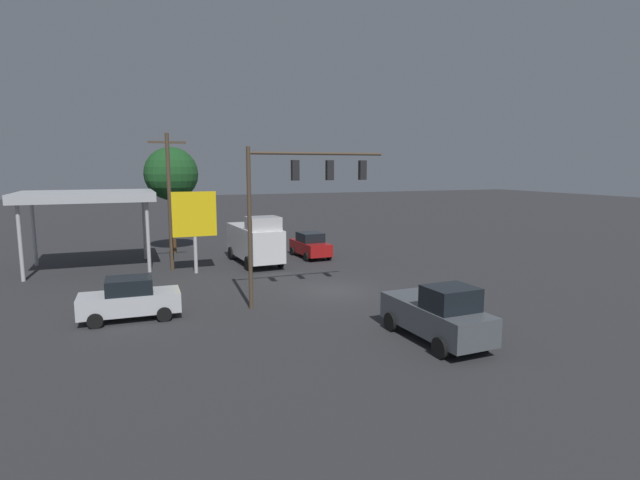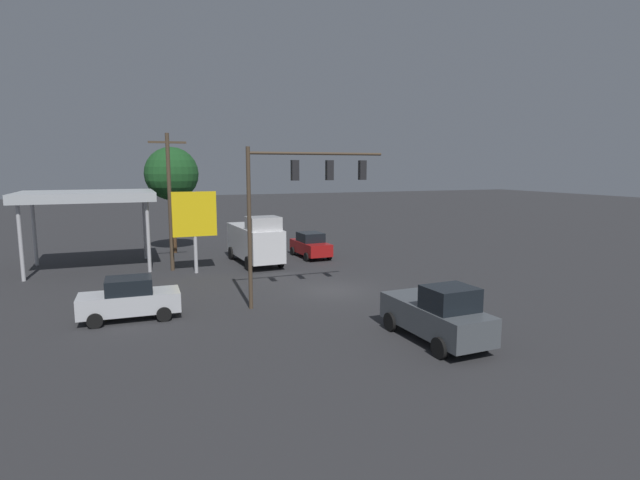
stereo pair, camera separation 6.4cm
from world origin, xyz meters
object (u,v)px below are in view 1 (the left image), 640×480
object	(u,v)px
price_sign	(194,217)
delivery_truck	(255,241)
sedan_far	(310,245)
sedan_waiting	(130,299)
pickup_parked	(438,314)
utility_pole	(169,199)
street_tree	(171,174)
traffic_signal_assembly	(299,189)

from	to	relation	value
price_sign	delivery_truck	world-z (taller)	price_sign
sedan_far	sedan_waiting	size ratio (longest dim) A/B	1.01
price_sign	pickup_parked	xyz separation A→B (m)	(-7.11, 16.85, -2.62)
sedan_waiting	utility_pole	bearing A→B (deg)	-103.53
pickup_parked	street_tree	size ratio (longest dim) A/B	0.62
pickup_parked	street_tree	world-z (taller)	street_tree
traffic_signal_assembly	utility_pole	bearing A→B (deg)	-64.38
utility_pole	pickup_parked	world-z (taller)	utility_pole
pickup_parked	utility_pole	bearing A→B (deg)	-157.11
traffic_signal_assembly	street_tree	distance (m)	18.70
sedan_far	sedan_waiting	bearing A→B (deg)	-50.73
pickup_parked	sedan_waiting	xyz separation A→B (m)	(11.33, -7.70, -0.16)
traffic_signal_assembly	price_sign	bearing A→B (deg)	-67.79
traffic_signal_assembly	price_sign	size ratio (longest dim) A/B	1.47
sedan_far	street_tree	bearing A→B (deg)	-124.91
sedan_waiting	price_sign	bearing A→B (deg)	-113.23
utility_pole	price_sign	world-z (taller)	utility_pole
traffic_signal_assembly	delivery_truck	size ratio (longest dim) A/B	1.14
delivery_truck	street_tree	world-z (taller)	street_tree
utility_pole	traffic_signal_assembly	bearing A→B (deg)	115.62
pickup_parked	street_tree	distance (m)	27.17
pickup_parked	sedan_far	bearing A→B (deg)	172.44
traffic_signal_assembly	sedan_far	bearing A→B (deg)	-113.04
price_sign	pickup_parked	size ratio (longest dim) A/B	1.01
delivery_truck	street_tree	distance (m)	9.81
delivery_truck	sedan_far	size ratio (longest dim) A/B	1.55
pickup_parked	street_tree	bearing A→B (deg)	-165.33
street_tree	pickup_parked	bearing A→B (deg)	106.66
delivery_truck	sedan_far	world-z (taller)	delivery_truck
street_tree	sedan_far	bearing A→B (deg)	147.42
traffic_signal_assembly	sedan_far	xyz separation A→B (m)	(-5.14, -12.08, -4.89)
delivery_truck	sedan_waiting	distance (m)	13.82
delivery_truck	street_tree	xyz separation A→B (m)	(4.95, -7.07, 4.66)
pickup_parked	delivery_truck	bearing A→B (deg)	-173.69
price_sign	sedan_far	world-z (taller)	price_sign
utility_pole	price_sign	bearing A→B (deg)	133.42
traffic_signal_assembly	delivery_truck	world-z (taller)	traffic_signal_assembly
utility_pole	sedan_far	bearing A→B (deg)	-173.71
sedan_waiting	traffic_signal_assembly	bearing A→B (deg)	179.14
pickup_parked	delivery_truck	size ratio (longest dim) A/B	0.76
sedan_far	price_sign	bearing A→B (deg)	-76.28
sedan_waiting	sedan_far	bearing A→B (deg)	-136.89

